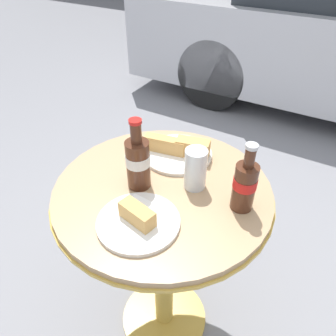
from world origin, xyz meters
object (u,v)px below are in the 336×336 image
at_px(bistro_table, 163,229).
at_px(cola_bottle_right, 138,161).
at_px(cola_bottle_left, 245,184).
at_px(lunch_plate_far, 178,151).
at_px(drinking_glass, 195,170).
at_px(lunch_plate_near, 138,220).

relative_size(bistro_table, cola_bottle_right, 3.44).
distance_m(bistro_table, cola_bottle_left, 0.36).
bearing_deg(lunch_plate_far, drinking_glass, -43.53).
xyz_separation_m(drinking_glass, lunch_plate_near, (-0.06, -0.21, -0.04)).
relative_size(drinking_glass, lunch_plate_far, 0.55).
bearing_deg(bistro_table, lunch_plate_near, -82.31).
distance_m(cola_bottle_right, lunch_plate_far, 0.21).
distance_m(cola_bottle_left, cola_bottle_right, 0.31).
bearing_deg(drinking_glass, cola_bottle_left, -5.46).
relative_size(cola_bottle_left, drinking_glass, 1.62).
height_order(cola_bottle_right, drinking_glass, cola_bottle_right).
bearing_deg(lunch_plate_near, drinking_glass, 74.57).
xyz_separation_m(bistro_table, cola_bottle_right, (-0.07, -0.03, 0.28)).
distance_m(drinking_glass, lunch_plate_far, 0.17).
relative_size(cola_bottle_left, lunch_plate_far, 0.89).
relative_size(bistro_table, lunch_plate_far, 3.29).
relative_size(cola_bottle_left, lunch_plate_near, 0.94).
bearing_deg(cola_bottle_right, lunch_plate_far, 81.61).
relative_size(lunch_plate_near, lunch_plate_far, 0.95).
bearing_deg(bistro_table, cola_bottle_right, -157.81).
relative_size(cola_bottle_right, lunch_plate_far, 0.96).
height_order(bistro_table, cola_bottle_right, cola_bottle_right).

